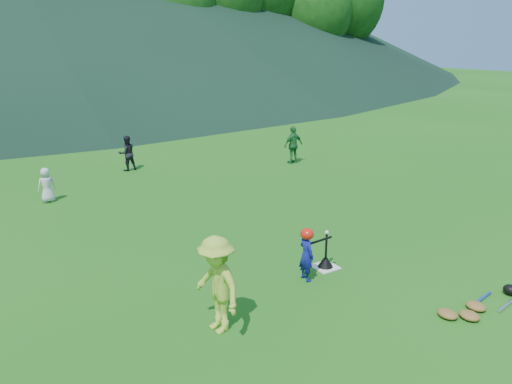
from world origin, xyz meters
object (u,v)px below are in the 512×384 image
(adult_coach, at_px, (217,285))
(batting_tee, at_px, (326,261))
(batter_child, at_px, (306,255))
(equipment_pile, at_px, (477,306))
(fielder_c, at_px, (293,145))
(home_plate, at_px, (325,267))
(fielder_b, at_px, (127,153))
(fielder_a, at_px, (47,185))

(adult_coach, distance_m, batting_tee, 2.99)
(adult_coach, relative_size, batting_tee, 2.26)
(batter_child, xyz_separation_m, batting_tee, (0.64, 0.19, -0.37))
(adult_coach, xyz_separation_m, equipment_pile, (3.87, -1.82, -0.70))
(adult_coach, height_order, fielder_c, adult_coach)
(home_plate, bearing_deg, batter_child, -163.53)
(home_plate, relative_size, equipment_pile, 0.25)
(fielder_b, distance_m, fielder_c, 5.76)
(batting_tee, bearing_deg, equipment_pile, -67.85)
(fielder_b, bearing_deg, batter_child, 88.35)
(adult_coach, height_order, equipment_pile, adult_coach)
(fielder_c, xyz_separation_m, batting_tee, (-4.60, -7.15, -0.54))
(fielder_b, relative_size, fielder_c, 0.89)
(home_plate, distance_m, fielder_b, 9.44)
(batter_child, height_order, adult_coach, adult_coach)
(adult_coach, bearing_deg, fielder_a, -178.49)
(batter_child, bearing_deg, fielder_b, 3.60)
(home_plate, relative_size, fielder_a, 0.47)
(home_plate, height_order, adult_coach, adult_coach)
(home_plate, height_order, fielder_a, fielder_a)
(home_plate, distance_m, adult_coach, 3.02)
(adult_coach, distance_m, equipment_pile, 4.34)
(batter_child, bearing_deg, equipment_pile, -141.44)
(fielder_b, bearing_deg, adult_coach, 76.22)
(batter_child, distance_m, equipment_pile, 2.97)
(adult_coach, height_order, fielder_a, adult_coach)
(home_plate, height_order, equipment_pile, equipment_pile)
(equipment_pile, bearing_deg, adult_coach, 154.86)
(home_plate, distance_m, batting_tee, 0.12)
(batter_child, distance_m, adult_coach, 2.27)
(home_plate, relative_size, batting_tee, 0.66)
(fielder_c, relative_size, equipment_pile, 0.74)
(adult_coach, distance_m, fielder_c, 10.86)
(adult_coach, relative_size, equipment_pile, 0.86)
(fielder_b, height_order, batting_tee, fielder_b)
(batting_tee, bearing_deg, home_plate, 0.00)
(batter_child, relative_size, equipment_pile, 0.55)
(fielder_a, height_order, fielder_c, fielder_c)
(fielder_a, bearing_deg, home_plate, 114.22)
(batter_child, bearing_deg, fielder_a, 25.44)
(fielder_a, xyz_separation_m, equipment_pile, (4.75, -9.87, -0.41))
(adult_coach, bearing_deg, equipment_pile, 60.19)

